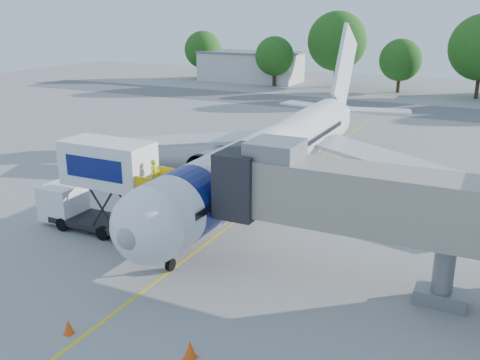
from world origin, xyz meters
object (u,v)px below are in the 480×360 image
at_px(catering_hiloader, 101,187).
at_px(aircraft, 276,152).
at_px(ground_tug, 30,330).
at_px(jet_bridge, 346,197).

bearing_deg(catering_hiloader, aircraft, 60.60).
relative_size(aircraft, ground_tug, 9.56).
relative_size(aircraft, catering_hiloader, 4.44).
xyz_separation_m(catering_hiloader, ground_tug, (4.98, -10.27, -2.01)).
bearing_deg(catering_hiloader, ground_tug, -64.13).
bearing_deg(ground_tug, aircraft, 105.02).
height_order(aircraft, catering_hiloader, aircraft).
relative_size(aircraft, jet_bridge, 2.71).
bearing_deg(aircraft, jet_bridge, -54.30).
bearing_deg(jet_bridge, aircraft, 125.70).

